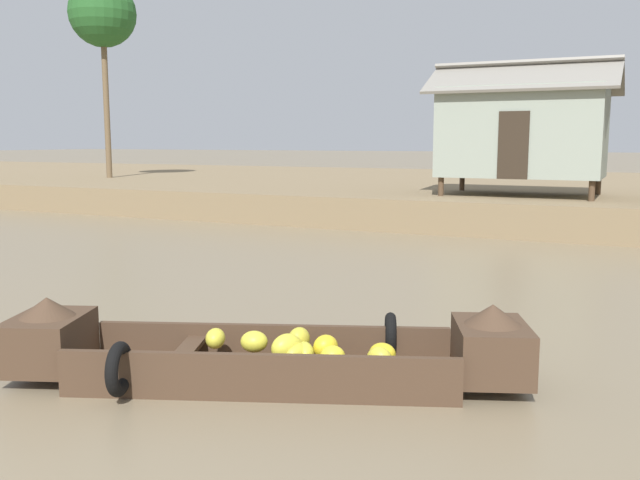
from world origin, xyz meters
The scene contains 5 objects.
ground_plane centered at (0.00, 10.00, 0.00)m, with size 300.00×300.00×0.00m, color #7A6B51.
riverbank_strip centered at (0.00, 26.82, 0.44)m, with size 160.00×20.00×0.89m, color #7F6B4C.
banana_boat centered at (0.08, 5.36, 0.30)m, with size 5.20×2.79×0.85m.
stilt_house_left centered at (0.16, 19.87, 2.75)m, with size 5.10×3.35×3.79m.
palm_tree_mid centered at (-17.30, 22.24, 7.60)m, with size 2.75×2.75×8.15m.
Camera 1 is at (3.45, -0.50, 2.44)m, focal length 38.67 mm.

